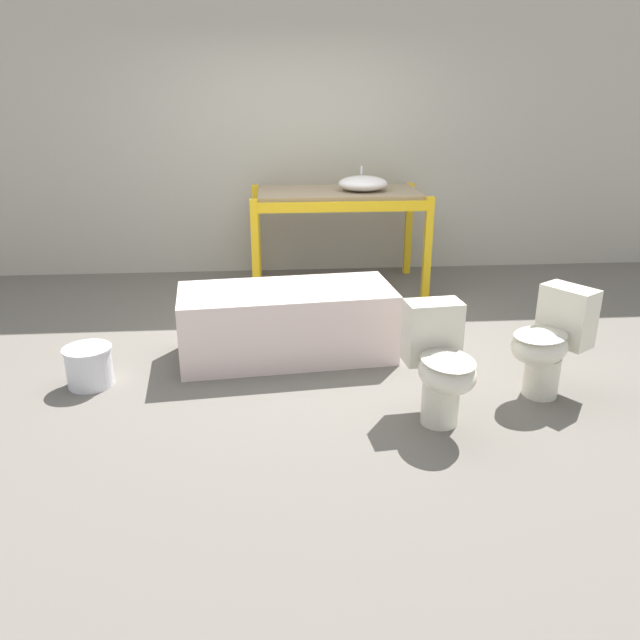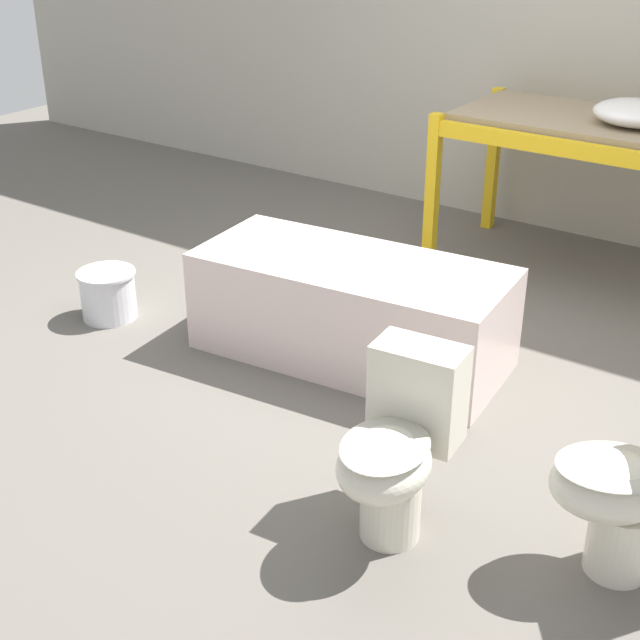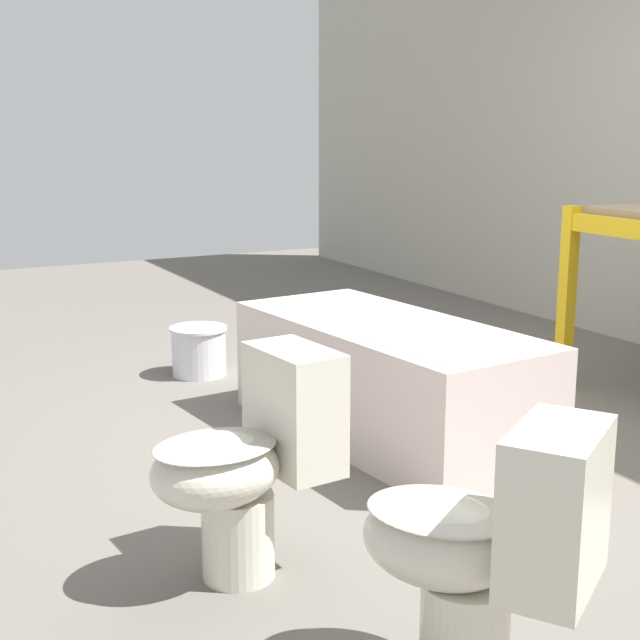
{
  "view_description": "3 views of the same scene",
  "coord_description": "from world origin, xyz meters",
  "views": [
    {
      "loc": [
        -0.24,
        -4.65,
        1.93
      ],
      "look_at": [
        0.06,
        -0.88,
        0.51
      ],
      "focal_mm": 35.0,
      "sensor_mm": 36.0,
      "label": 1
    },
    {
      "loc": [
        2.07,
        -3.69,
        2.24
      ],
      "look_at": [
        0.02,
        -0.78,
        0.47
      ],
      "focal_mm": 50.0,
      "sensor_mm": 36.0,
      "label": 2
    },
    {
      "loc": [
        3.15,
        -2.32,
        1.39
      ],
      "look_at": [
        0.16,
        -0.76,
        0.65
      ],
      "focal_mm": 50.0,
      "sensor_mm": 36.0,
      "label": 3
    }
  ],
  "objects": [
    {
      "name": "ground_plane",
      "position": [
        0.0,
        0.0,
        0.0
      ],
      "size": [
        12.0,
        12.0,
        0.0
      ],
      "primitive_type": "plane",
      "color": "#666059"
    },
    {
      "name": "shelving_rack",
      "position": [
        0.42,
        1.46,
        0.84
      ],
      "size": [
        1.7,
        0.94,
        0.98
      ],
      "color": "yellow",
      "rests_on": "ground_plane"
    },
    {
      "name": "sink_basin",
      "position": [
        0.65,
        1.41,
        1.05
      ],
      "size": [
        0.48,
        0.43,
        0.23
      ],
      "color": "white",
      "rests_on": "shelving_rack"
    },
    {
      "name": "bathtub_main",
      "position": [
        -0.15,
        -0.26,
        0.31
      ],
      "size": [
        1.64,
        0.84,
        0.53
      ],
      "rotation": [
        0.0,
        0.0,
        0.1
      ],
      "color": "silver",
      "rests_on": "ground_plane"
    },
    {
      "name": "toilet_near",
      "position": [
        0.75,
        -1.31,
        0.38
      ],
      "size": [
        0.39,
        0.61,
        0.71
      ],
      "rotation": [
        0.0,
        0.0,
        0.1
      ],
      "color": "silver",
      "rests_on": "ground_plane"
    },
    {
      "name": "bucket_white",
      "position": [
        -1.51,
        -0.66,
        0.15
      ],
      "size": [
        0.33,
        0.33,
        0.28
      ],
      "color": "silver",
      "rests_on": "ground_plane"
    }
  ]
}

